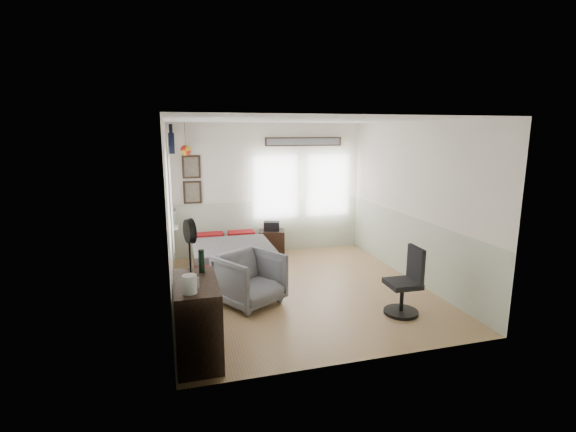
{
  "coord_description": "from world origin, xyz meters",
  "views": [
    {
      "loc": [
        -1.93,
        -6.13,
        2.54
      ],
      "look_at": [
        -0.1,
        0.4,
        1.15
      ],
      "focal_mm": 26.0,
      "sensor_mm": 36.0,
      "label": 1
    }
  ],
  "objects_px": {
    "armchair": "(250,279)",
    "nightstand": "(272,243)",
    "dresser": "(197,319)",
    "task_chair": "(406,287)",
    "bed": "(231,258)"
  },
  "relations": [
    {
      "from": "bed",
      "to": "armchair",
      "type": "distance_m",
      "value": 1.42
    },
    {
      "from": "task_chair",
      "to": "armchair",
      "type": "bearing_deg",
      "value": 157.58
    },
    {
      "from": "armchair",
      "to": "dresser",
      "type": "bearing_deg",
      "value": -154.18
    },
    {
      "from": "dresser",
      "to": "task_chair",
      "type": "distance_m",
      "value": 2.91
    },
    {
      "from": "armchair",
      "to": "task_chair",
      "type": "xyz_separation_m",
      "value": [
        2.05,
        -0.93,
        0.01
      ]
    },
    {
      "from": "armchair",
      "to": "task_chair",
      "type": "bearing_deg",
      "value": -55.89
    },
    {
      "from": "bed",
      "to": "armchair",
      "type": "relative_size",
      "value": 2.18
    },
    {
      "from": "bed",
      "to": "task_chair",
      "type": "relative_size",
      "value": 1.91
    },
    {
      "from": "dresser",
      "to": "armchair",
      "type": "distance_m",
      "value": 1.56
    },
    {
      "from": "dresser",
      "to": "nightstand",
      "type": "distance_m",
      "value": 4.06
    },
    {
      "from": "bed",
      "to": "task_chair",
      "type": "height_order",
      "value": "task_chair"
    },
    {
      "from": "dresser",
      "to": "armchair",
      "type": "relative_size",
      "value": 1.18
    },
    {
      "from": "armchair",
      "to": "nightstand",
      "type": "height_order",
      "value": "armchair"
    },
    {
      "from": "bed",
      "to": "dresser",
      "type": "bearing_deg",
      "value": -105.27
    },
    {
      "from": "dresser",
      "to": "task_chair",
      "type": "bearing_deg",
      "value": 7.42
    }
  ]
}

